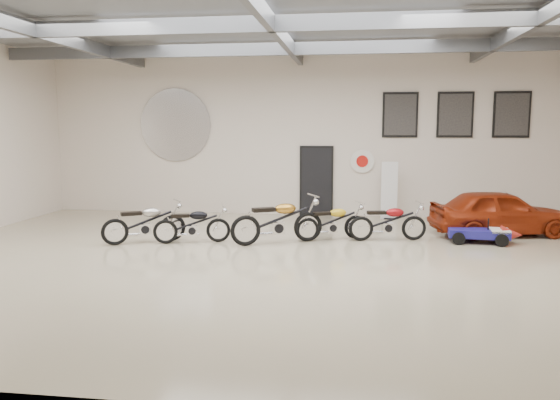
# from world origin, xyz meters

# --- Properties ---
(floor) EXTENTS (16.00, 12.00, 0.01)m
(floor) POSITION_xyz_m (0.00, 0.00, 0.00)
(floor) COLOR tan
(floor) RESTS_ON ground
(ceiling) EXTENTS (16.00, 12.00, 0.01)m
(ceiling) POSITION_xyz_m (0.00, 0.00, 5.00)
(ceiling) COLOR slate
(ceiling) RESTS_ON back_wall
(back_wall) EXTENTS (16.00, 0.02, 5.00)m
(back_wall) POSITION_xyz_m (0.00, 6.00, 2.50)
(back_wall) COLOR beige
(back_wall) RESTS_ON floor
(ceiling_beams) EXTENTS (15.80, 11.80, 0.32)m
(ceiling_beams) POSITION_xyz_m (0.00, 0.00, 4.75)
(ceiling_beams) COLOR #52555A
(ceiling_beams) RESTS_ON ceiling
(door) EXTENTS (0.92, 0.08, 2.10)m
(door) POSITION_xyz_m (0.50, 5.95, 1.05)
(door) COLOR black
(door) RESTS_ON back_wall
(logo_plaque) EXTENTS (2.30, 0.06, 1.16)m
(logo_plaque) POSITION_xyz_m (-4.00, 5.95, 2.80)
(logo_plaque) COLOR silver
(logo_plaque) RESTS_ON back_wall
(poster_left) EXTENTS (1.05, 0.08, 1.35)m
(poster_left) POSITION_xyz_m (3.00, 5.96, 3.10)
(poster_left) COLOR black
(poster_left) RESTS_ON back_wall
(poster_mid) EXTENTS (1.05, 0.08, 1.35)m
(poster_mid) POSITION_xyz_m (4.60, 5.96, 3.10)
(poster_mid) COLOR black
(poster_mid) RESTS_ON back_wall
(poster_right) EXTENTS (1.05, 0.08, 1.35)m
(poster_right) POSITION_xyz_m (6.20, 5.96, 3.10)
(poster_right) COLOR black
(poster_right) RESTS_ON back_wall
(oil_sign) EXTENTS (0.72, 0.10, 0.72)m
(oil_sign) POSITION_xyz_m (1.90, 5.95, 1.70)
(oil_sign) COLOR white
(oil_sign) RESTS_ON back_wall
(banner_stand) EXTENTS (0.49, 0.22, 1.77)m
(banner_stand) POSITION_xyz_m (2.71, 5.50, 0.89)
(banner_stand) COLOR white
(banner_stand) RESTS_ON floor
(motorcycle_silver) EXTENTS (1.97, 1.54, 1.01)m
(motorcycle_silver) POSITION_xyz_m (-3.27, 1.27, 0.51)
(motorcycle_silver) COLOR silver
(motorcycle_silver) RESTS_ON floor
(motorcycle_black) EXTENTS (1.86, 1.03, 0.92)m
(motorcycle_black) POSITION_xyz_m (-2.14, 1.41, 0.46)
(motorcycle_black) COLOR silver
(motorcycle_black) RESTS_ON floor
(motorcycle_gold) EXTENTS (2.30, 1.61, 1.16)m
(motorcycle_gold) POSITION_xyz_m (-0.12, 1.61, 0.58)
(motorcycle_gold) COLOR silver
(motorcycle_gold) RESTS_ON floor
(motorcycle_yellow) EXTENTS (1.85, 1.24, 0.93)m
(motorcycle_yellow) POSITION_xyz_m (1.14, 2.21, 0.46)
(motorcycle_yellow) COLOR silver
(motorcycle_yellow) RESTS_ON floor
(motorcycle_red) EXTENTS (1.93, 0.92, 0.97)m
(motorcycle_red) POSITION_xyz_m (2.49, 2.31, 0.48)
(motorcycle_red) COLOR silver
(motorcycle_red) RESTS_ON floor
(go_kart) EXTENTS (1.75, 0.91, 0.61)m
(go_kart) POSITION_xyz_m (4.76, 2.31, 0.31)
(go_kart) COLOR navy
(go_kart) RESTS_ON floor
(vintage_car) EXTENTS (2.04, 3.65, 1.17)m
(vintage_car) POSITION_xyz_m (5.35, 3.42, 0.59)
(vintage_car) COLOR maroon
(vintage_car) RESTS_ON floor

